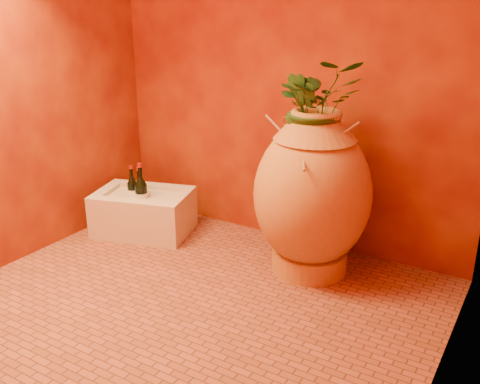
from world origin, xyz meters
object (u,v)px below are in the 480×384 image
Objects in this scene: wine_bottle_b at (133,191)px; wine_bottle_a at (140,194)px; stone_basin at (144,213)px; wall_tap at (286,128)px; wine_bottle_c at (142,195)px; amphora at (312,194)px.

wine_bottle_a is at bearing -18.21° from wine_bottle_b.
stone_basin is 2.39× the size of wine_bottle_a.
wall_tap is at bearing 17.61° from wine_bottle_b.
wine_bottle_c reaches higher than wine_bottle_a.
stone_basin is 0.15m from wine_bottle_c.
stone_basin is at bearing -158.05° from wall_tap.
amphora is 1.33× the size of stone_basin.
stone_basin is 0.13m from wine_bottle_a.
wall_tap reaches higher than wine_bottle_b.
amphora is at bearing 4.41° from stone_basin.
wine_bottle_c is 1.09m from wall_tap.
wine_bottle_b is (-1.35, -0.06, -0.22)m from amphora.
wine_bottle_b is at bearing -177.61° from amphora.
stone_basin is at bearing 121.96° from wine_bottle_c.
wine_bottle_a reaches higher than wine_bottle_b.
amphora is 1.22m from wine_bottle_c.
amphora is at bearing 5.99° from wine_bottle_c.
stone_basin is at bearing -175.59° from amphora.
amphora is 3.33× the size of wine_bottle_b.
wine_bottle_b is 0.84× the size of wine_bottle_c.
wine_bottle_a is (-0.03, 0.00, 0.13)m from stone_basin.
stone_basin is 0.18m from wine_bottle_b.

